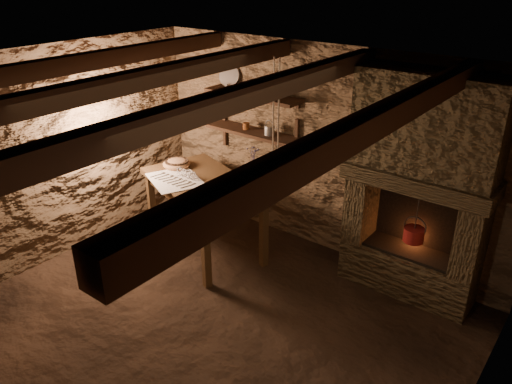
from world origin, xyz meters
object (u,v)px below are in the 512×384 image
Objects in this scene: stoneware_jug at (253,171)px; work_table at (204,213)px; red_pot at (414,234)px; iron_stockpot at (266,89)px; wooden_bowl at (177,164)px.

work_table is at bearing -155.26° from stoneware_jug.
work_table is 2.37m from red_pot.
iron_stockpot reaches higher than red_pot.
red_pot is at bearing 33.85° from work_table.
stoneware_jug is (0.56, 0.21, 0.61)m from work_table.
work_table is at bearing -113.85° from iron_stockpot.
stoneware_jug is at bearing -66.66° from iron_stockpot.
stoneware_jug is at bearing 4.84° from wooden_bowl.
wooden_bowl is at bearing -170.86° from stoneware_jug.
red_pot is at bearing 10.35° from wooden_bowl.
work_table is 3.75× the size of stoneware_jug.
iron_stockpot reaches higher than work_table.
stoneware_jug is 1.40× the size of wooden_bowl.
stoneware_jug reaches higher than red_pot.
wooden_bowl is (-1.10, -0.09, -0.16)m from stoneware_jug.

